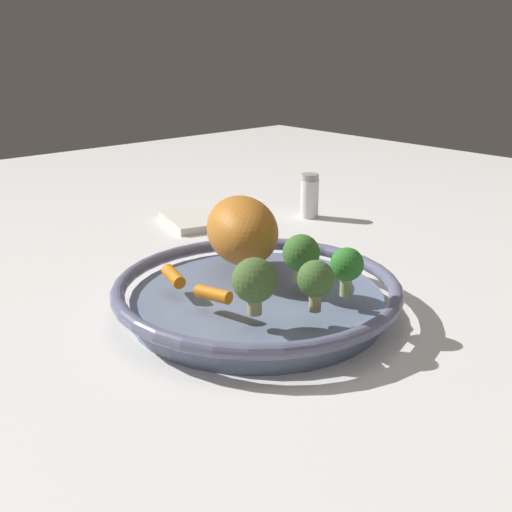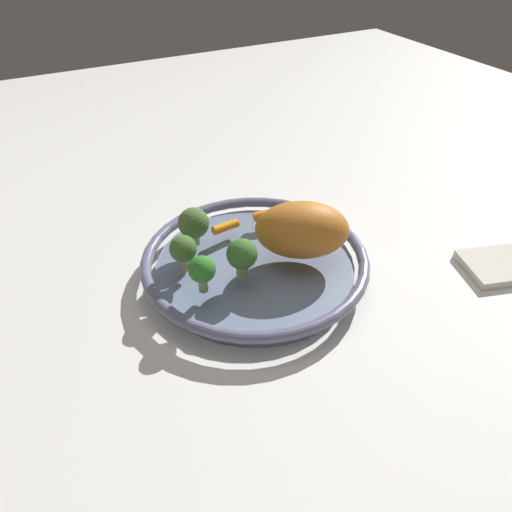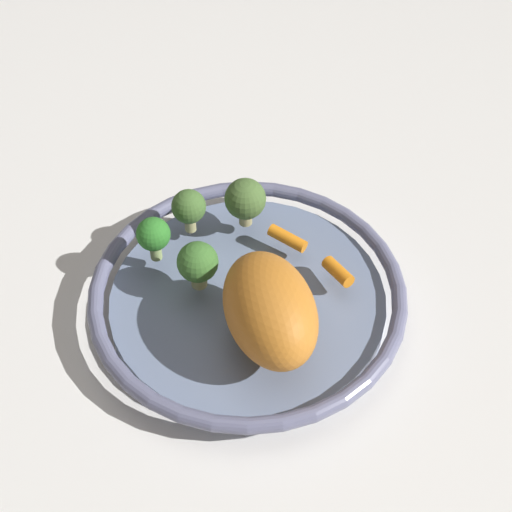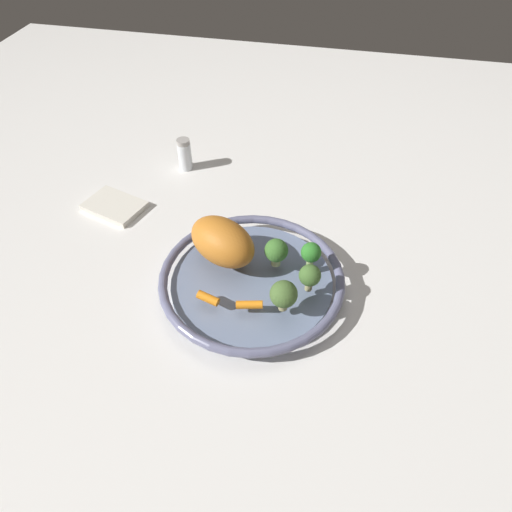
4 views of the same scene
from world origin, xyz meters
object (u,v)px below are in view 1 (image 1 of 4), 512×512
at_px(baby_carrot_right, 173,276).
at_px(broccoli_floret_large, 316,280).
at_px(broccoli_floret_mid, 255,281).
at_px(broccoli_floret_edge, 347,266).
at_px(roast_chicken_piece, 242,230).
at_px(serving_bowl, 257,295).
at_px(baby_carrot_center, 213,294).
at_px(salt_shaker, 310,196).
at_px(dish_towel, 193,220).
at_px(broccoli_floret_small, 301,254).

bearing_deg(baby_carrot_right, broccoli_floret_large, -158.91).
relative_size(broccoli_floret_mid, broccoli_floret_edge, 1.10).
bearing_deg(roast_chicken_piece, serving_bowl, 153.88).
bearing_deg(baby_carrot_center, serving_bowl, -80.24).
xyz_separation_m(broccoli_floret_large, salt_shaker, (0.36, -0.38, -0.04)).
relative_size(broccoli_floret_edge, dish_towel, 0.43).
xyz_separation_m(baby_carrot_right, dish_towel, (0.30, -0.25, -0.04)).
bearing_deg(broccoli_floret_large, broccoli_floret_edge, -84.61).
bearing_deg(serving_bowl, broccoli_floret_edge, -157.64).
distance_m(broccoli_floret_large, salt_shaker, 0.53).
bearing_deg(serving_bowl, roast_chicken_piece, -26.12).
distance_m(roast_chicken_piece, salt_shaker, 0.39).
distance_m(broccoli_floret_mid, dish_towel, 0.50).
bearing_deg(roast_chicken_piece, broccoli_floret_edge, -175.99).
xyz_separation_m(baby_carrot_center, salt_shaker, (0.27, -0.44, -0.01)).
bearing_deg(baby_carrot_center, roast_chicken_piece, -55.00).
bearing_deg(broccoli_floret_small, serving_bowl, 41.96).
xyz_separation_m(serving_bowl, broccoli_floret_mid, (-0.07, 0.07, 0.06)).
relative_size(serving_bowl, roast_chicken_piece, 2.51).
xyz_separation_m(serving_bowl, baby_carrot_right, (0.06, 0.08, 0.03)).
bearing_deg(broccoli_floret_mid, broccoli_floret_edge, -106.38).
bearing_deg(broccoli_floret_small, salt_shaker, -48.10).
height_order(baby_carrot_right, broccoli_floret_large, broccoli_floret_large).
bearing_deg(salt_shaker, dish_towel, 59.77).
xyz_separation_m(broccoli_floret_edge, dish_towel, (0.47, -0.13, -0.07)).
bearing_deg(salt_shaker, baby_carrot_right, 113.56).
distance_m(broccoli_floret_mid, broccoli_floret_edge, 0.12).
height_order(broccoli_floret_small, broccoli_floret_edge, broccoli_floret_small).
distance_m(roast_chicken_piece, broccoli_floret_mid, 0.17).
bearing_deg(baby_carrot_center, baby_carrot_right, 1.23).
distance_m(broccoli_floret_edge, dish_towel, 0.49).
bearing_deg(broccoli_floret_edge, roast_chicken_piece, 4.01).
bearing_deg(broccoli_floret_small, baby_carrot_right, 48.93).
bearing_deg(broccoli_floret_edge, broccoli_floret_large, 95.39).
height_order(roast_chicken_piece, dish_towel, roast_chicken_piece).
relative_size(broccoli_floret_large, broccoli_floret_edge, 1.00).
height_order(baby_carrot_center, broccoli_floret_edge, broccoli_floret_edge).
bearing_deg(broccoli_floret_large, salt_shaker, -46.07).
distance_m(baby_carrot_right, salt_shaker, 0.48).
relative_size(broccoli_floret_mid, dish_towel, 0.48).
relative_size(broccoli_floret_mid, salt_shaker, 0.76).
height_order(baby_carrot_center, dish_towel, baby_carrot_center).
xyz_separation_m(serving_bowl, baby_carrot_center, (-0.01, 0.08, 0.03)).
relative_size(salt_shaker, dish_towel, 0.63).
bearing_deg(broccoli_floret_edge, baby_carrot_center, 53.34).
relative_size(roast_chicken_piece, broccoli_floret_small, 2.38).
bearing_deg(roast_chicken_piece, salt_shaker, -60.05).
xyz_separation_m(roast_chicken_piece, broccoli_floret_large, (-0.17, 0.05, -0.01)).
xyz_separation_m(baby_carrot_right, salt_shaker, (0.19, -0.44, -0.01)).
height_order(broccoli_floret_large, dish_towel, broccoli_floret_large).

